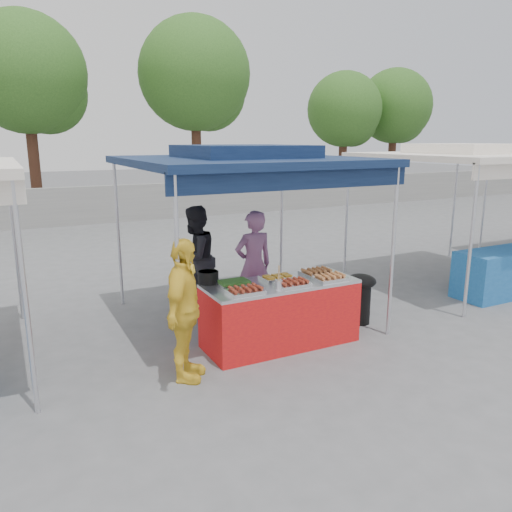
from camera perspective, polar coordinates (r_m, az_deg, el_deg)
name	(u,v)px	position (r m, az deg, el deg)	size (l,w,h in m)	color
ground_plane	(276,341)	(6.82, 2.32, -9.65)	(80.00, 80.00, 0.00)	slate
back_wall	(110,204)	(16.89, -16.34, 5.71)	(40.00, 0.25, 1.20)	gray
main_canopy	(244,160)	(7.15, -1.37, 10.96)	(3.20, 3.20, 2.57)	silver
neighbor_stall_right	(482,200)	(9.77, 24.45, 5.87)	(3.20, 3.20, 2.57)	silver
tree_1	(31,79)	(18.82, -24.36, 17.99)	(3.90, 3.90, 6.69)	#48281B
tree_2	(198,79)	(19.56, -6.65, 19.42)	(4.07, 4.07, 7.00)	#48281B
tree_3	(346,113)	(22.92, 10.29, 15.80)	(3.30, 3.20, 5.51)	#48281B
tree_4	(396,110)	(25.17, 15.72, 15.81)	(3.47, 3.40, 5.85)	#48281B
vendor_table	(280,313)	(6.59, 2.79, -6.55)	(2.00, 0.80, 0.85)	red
food_tray_fl	(245,291)	(5.96, -1.23, -4.01)	(0.42, 0.30, 0.07)	silver
food_tray_fm	(293,284)	(6.27, 4.22, -3.19)	(0.42, 0.30, 0.07)	silver
food_tray_fr	(330,278)	(6.58, 8.47, -2.50)	(0.42, 0.30, 0.07)	silver
food_tray_bl	(234,284)	(6.27, -2.48, -3.17)	(0.42, 0.30, 0.07)	silver
food_tray_bm	(277,277)	(6.54, 2.46, -2.46)	(0.42, 0.30, 0.07)	silver
food_tray_br	(317,273)	(6.82, 6.99, -1.89)	(0.42, 0.30, 0.07)	silver
cooking_pot	(208,277)	(6.42, -5.49, -2.42)	(0.27, 0.27, 0.16)	black
skewer_cup	(279,285)	(6.13, 2.63, -3.32)	(0.09, 0.09, 0.11)	silver
wok_burner	(360,294)	(7.47, 11.83, -4.29)	(0.44, 0.44, 0.75)	black
crate_left	(234,322)	(7.01, -2.52, -7.57)	(0.55, 0.39, 0.33)	#1643B4
crate_right	(275,319)	(7.21, 2.18, -7.18)	(0.46, 0.32, 0.28)	#1643B4
crate_stacked	(275,301)	(7.12, 2.20, -5.12)	(0.45, 0.31, 0.27)	#1643B4
vendor_woman	(254,265)	(7.40, -0.27, -1.09)	(0.60, 0.39, 1.65)	#98618F
helper_man	(195,258)	(7.87, -6.96, -0.27)	(0.80, 0.63, 1.65)	black
customer_person	(184,311)	(5.57, -8.22, -6.21)	(0.95, 0.40, 1.62)	yellow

